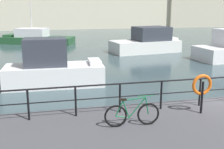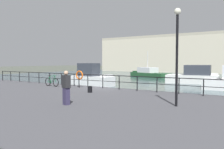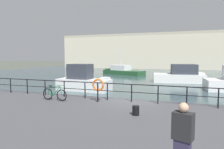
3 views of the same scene
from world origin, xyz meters
The scene contains 9 objects.
ground_plane centered at (0.00, 0.00, 0.00)m, with size 240.00×240.00×0.00m, color #4C5147.
water_basin centered at (0.00, 30.20, 0.01)m, with size 80.00×60.00×0.01m, color #33474C.
harbor_building centered at (7.22, 52.31, 5.48)m, with size 66.17×16.87×14.75m.
moored_green_narrowboat centered at (-7.93, 25.43, 0.69)m, with size 8.85×5.73×4.89m.
moored_small_launch centered at (2.89, 16.35, 0.98)m, with size 6.92×3.83×2.44m.
moored_white_yacht centered at (-6.49, 6.14, 0.99)m, with size 5.59×2.38×2.71m.
quay_railing centered at (-1.24, -0.75, 1.51)m, with size 24.92×0.07×1.08m.
parked_bicycle centered at (-4.27, -1.97, 1.16)m, with size 1.77×0.15×0.98m.
life_ring_stand centered at (-1.58, -1.42, 1.75)m, with size 0.75×0.16×1.40m.
Camera 1 is at (-6.77, -9.97, 4.48)m, focal length 45.71 mm.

